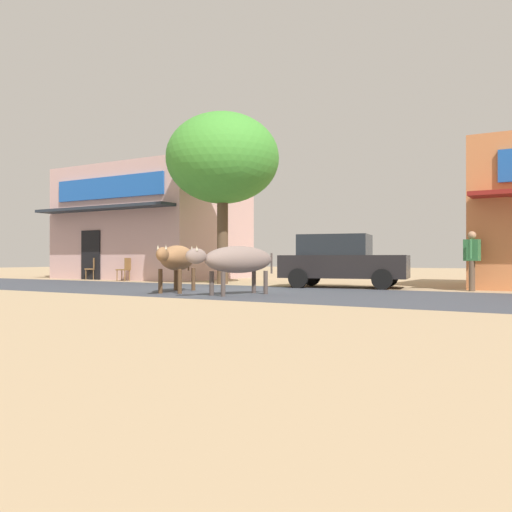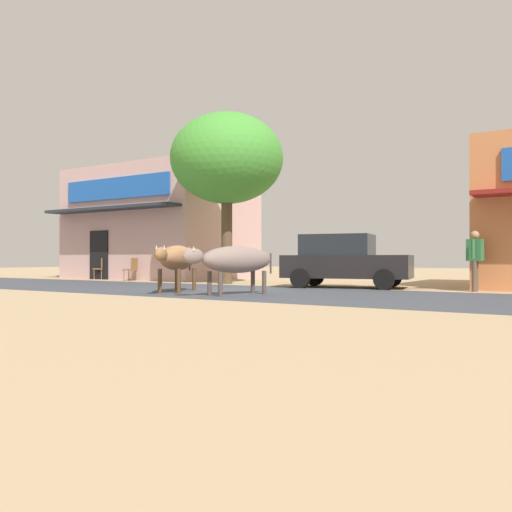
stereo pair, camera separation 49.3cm
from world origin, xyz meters
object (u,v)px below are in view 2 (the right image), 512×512
cafe_chair_by_doorway (132,268)px  roadside_tree (227,159)px  parked_hatchback_car (344,260)px  cow_far_dark (235,260)px  pedestrian_by_shop (475,256)px  cafe_chair_near_tree (102,267)px  cow_near_brown (177,258)px

cafe_chair_by_doorway → roadside_tree: bearing=-0.4°
parked_hatchback_car → cafe_chair_by_doorway: bearing=179.4°
cow_far_dark → pedestrian_by_shop: (4.73, 4.64, 0.11)m
cow_far_dark → cafe_chair_near_tree: cow_far_dark is taller
cow_far_dark → pedestrian_by_shop: pedestrian_by_shop is taller
cow_far_dark → cafe_chair_near_tree: bearing=154.2°
roadside_tree → parked_hatchback_car: (4.51, -0.07, -3.59)m
roadside_tree → cow_far_dark: bearing=-52.4°
cafe_chair_near_tree → roadside_tree: bearing=-3.7°
cow_near_brown → pedestrian_by_shop: size_ratio=1.60×
pedestrian_by_shop → cafe_chair_by_doorway: bearing=179.8°
cow_far_dark → cafe_chair_by_doorway: cow_far_dark is taller
pedestrian_by_shop → cafe_chair_by_doorway: pedestrian_by_shop is taller
parked_hatchback_car → pedestrian_by_shop: size_ratio=2.47×
cow_near_brown → cafe_chair_near_tree: 9.91m
roadside_tree → cafe_chair_by_doorway: size_ratio=6.58×
roadside_tree → cafe_chair_near_tree: (-6.97, 0.45, -3.91)m
cafe_chair_by_doorway → cow_near_brown: bearing=-35.8°
cow_far_dark → pedestrian_by_shop: bearing=44.4°
parked_hatchback_car → pedestrian_by_shop: bearing=0.9°
cafe_chair_near_tree → cow_near_brown: bearing=-30.1°
cow_far_dark → cafe_chair_by_doorway: 9.54m
parked_hatchback_car → cafe_chair_near_tree: 11.49m
cow_near_brown → parked_hatchback_car: bearing=56.9°
roadside_tree → cafe_chair_near_tree: size_ratio=6.58×
pedestrian_by_shop → cow_far_dark: bearing=-135.6°
cow_near_brown → cow_far_dark: cow_near_brown is taller
pedestrian_by_shop → cafe_chair_near_tree: bearing=178.3°
roadside_tree → cow_far_dark: 6.86m
roadside_tree → cafe_chair_by_doorway: roadside_tree is taller
cow_near_brown → cafe_chair_by_doorway: 7.81m
roadside_tree → pedestrian_by_shop: size_ratio=3.66×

